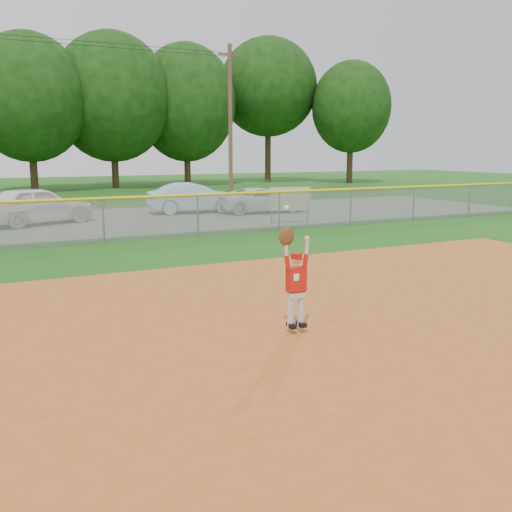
{
  "coord_description": "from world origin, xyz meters",
  "views": [
    {
      "loc": [
        -3.88,
        -9.06,
        3.08
      ],
      "look_at": [
        0.87,
        0.42,
        1.1
      ],
      "focal_mm": 40.0,
      "sensor_mm": 36.0,
      "label": 1
    }
  ],
  "objects_px": {
    "car_blue": "(194,198)",
    "sponsor_sign": "(290,200)",
    "car_white_b": "(262,200)",
    "ballplayer": "(295,278)",
    "car_white_a": "(36,205)"
  },
  "relations": [
    {
      "from": "car_blue",
      "to": "ballplayer",
      "type": "distance_m",
      "value": 19.1
    },
    {
      "from": "ballplayer",
      "to": "car_white_a",
      "type": "bearing_deg",
      "value": 97.7
    },
    {
      "from": "car_blue",
      "to": "sponsor_sign",
      "type": "height_order",
      "value": "sponsor_sign"
    },
    {
      "from": "sponsor_sign",
      "to": "ballplayer",
      "type": "height_order",
      "value": "ballplayer"
    },
    {
      "from": "car_white_b",
      "to": "ballplayer",
      "type": "xyz_separation_m",
      "value": [
        -8.15,
        -17.07,
        0.35
      ]
    },
    {
      "from": "car_white_b",
      "to": "ballplayer",
      "type": "relative_size",
      "value": 2.11
    },
    {
      "from": "car_blue",
      "to": "sponsor_sign",
      "type": "relative_size",
      "value": 2.63
    },
    {
      "from": "car_blue",
      "to": "sponsor_sign",
      "type": "distance_m",
      "value": 6.16
    },
    {
      "from": "sponsor_sign",
      "to": "ballplayer",
      "type": "distance_m",
      "value": 14.52
    },
    {
      "from": "car_white_b",
      "to": "ballplayer",
      "type": "distance_m",
      "value": 18.91
    },
    {
      "from": "car_white_a",
      "to": "car_blue",
      "type": "bearing_deg",
      "value": -102.65
    },
    {
      "from": "sponsor_sign",
      "to": "car_white_b",
      "type": "bearing_deg",
      "value": 77.77
    },
    {
      "from": "car_white_a",
      "to": "sponsor_sign",
      "type": "relative_size",
      "value": 2.75
    },
    {
      "from": "car_white_a",
      "to": "car_blue",
      "type": "relative_size",
      "value": 1.05
    },
    {
      "from": "car_white_a",
      "to": "car_white_b",
      "type": "bearing_deg",
      "value": -112.79
    }
  ]
}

